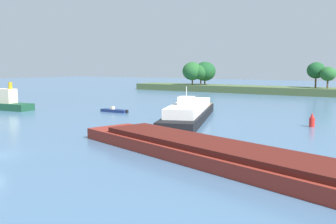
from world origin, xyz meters
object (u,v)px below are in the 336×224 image
white_riverboat (190,112)px  cargo_barge (232,155)px  small_motorboat (114,111)px  tugboat (3,102)px  channel_buoy_red (312,121)px

white_riverboat → cargo_barge: size_ratio=0.72×
white_riverboat → small_motorboat: bearing=174.8°
tugboat → cargo_barge: bearing=-15.4°
white_riverboat → tugboat: (-35.65, -6.57, 0.06)m
cargo_barge → white_riverboat: bearing=127.3°
small_motorboat → tugboat: bearing=-158.0°
white_riverboat → small_motorboat: white_riverboat is taller
tugboat → cargo_barge: cargo_barge is taller
white_riverboat → channel_buoy_red: 16.81m
cargo_barge → channel_buoy_red: cargo_barge is taller
small_motorboat → cargo_barge: (31.69, -22.22, 0.63)m
white_riverboat → cargo_barge: bearing=-52.7°
white_riverboat → channel_buoy_red: white_riverboat is taller
small_motorboat → cargo_barge: size_ratio=0.16×
small_motorboat → cargo_barge: bearing=-35.0°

